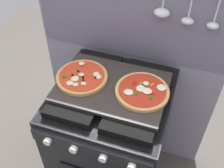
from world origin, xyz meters
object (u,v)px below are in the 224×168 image
object	(u,v)px
baking_tray	(112,87)
pizza_left	(82,77)
pizza_right	(143,90)
stove	(112,140)

from	to	relation	value
baking_tray	pizza_left	size ratio (longest dim) A/B	2.08
baking_tray	pizza_left	distance (m)	0.16
pizza_left	pizza_right	bearing A→B (deg)	1.16
pizza_left	stove	bearing A→B (deg)	0.08
pizza_left	pizza_right	xyz separation A→B (m)	(0.31, 0.01, -0.00)
stove	baking_tray	size ratio (longest dim) A/B	1.67
baking_tray	stove	bearing A→B (deg)	-90.00
pizza_left	pizza_right	size ratio (longest dim) A/B	1.00
baking_tray	pizza_left	xyz separation A→B (m)	(-0.16, -0.00, 0.02)
stove	baking_tray	world-z (taller)	baking_tray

